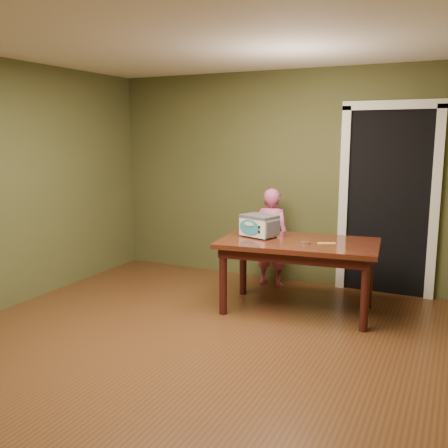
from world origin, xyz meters
name	(u,v)px	position (x,y,z in m)	size (l,w,h in m)	color
floor	(180,354)	(0.00, 0.00, 0.00)	(5.00, 5.00, 0.00)	#582F19
room_shell	(176,150)	(0.00, 0.00, 1.71)	(4.52, 5.02, 2.61)	#4C4E29
doorway	(391,200)	(1.30, 2.78, 1.06)	(1.10, 0.66, 2.25)	black
dining_table	(298,250)	(0.57, 1.45, 0.65)	(1.69, 1.07, 0.75)	#3D130D
toy_oven	(259,225)	(0.13, 1.47, 0.88)	(0.44, 0.36, 0.24)	#4C4F54
baking_pan	(305,243)	(0.67, 1.35, 0.76)	(0.10, 0.10, 0.02)	silver
spatula	(326,243)	(0.86, 1.45, 0.75)	(0.18, 0.03, 0.01)	#FFF56E
child	(271,237)	(0.00, 2.20, 0.60)	(0.44, 0.29, 1.20)	#D7588E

